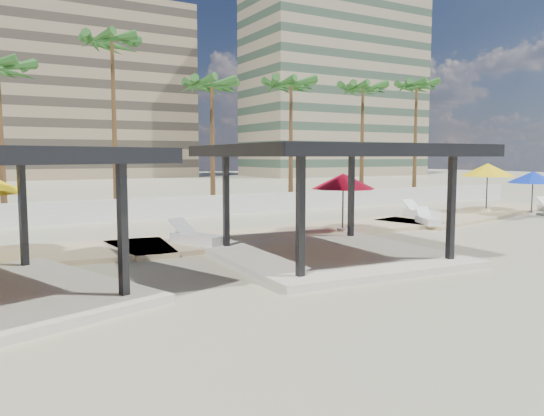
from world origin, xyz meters
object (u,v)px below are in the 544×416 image
at_px(pavilion_central, 331,191).
at_px(lounger_b, 428,220).
at_px(lounger_c, 421,213).
at_px(umbrella_c, 343,181).
at_px(lounger_a, 197,238).

height_order(pavilion_central, lounger_b, pavilion_central).
relative_size(lounger_b, lounger_c, 0.88).
distance_m(umbrella_c, lounger_c, 7.55).
bearing_deg(lounger_a, lounger_b, -112.04).
relative_size(umbrella_c, lounger_b, 1.70).
xyz_separation_m(umbrella_c, lounger_a, (-7.06, -0.17, -1.99)).
bearing_deg(lounger_c, umbrella_c, 111.53).
distance_m(pavilion_central, umbrella_c, 5.66).
bearing_deg(lounger_c, lounger_b, 145.75).
bearing_deg(pavilion_central, lounger_c, 34.00).
height_order(pavilion_central, lounger_a, pavilion_central).
bearing_deg(lounger_b, lounger_a, 116.74).
bearing_deg(pavilion_central, lounger_a, 132.62).
height_order(umbrella_c, lounger_b, umbrella_c).
xyz_separation_m(umbrella_c, lounger_c, (6.98, 2.10, -2.00)).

